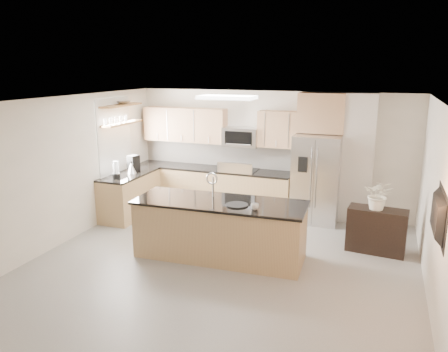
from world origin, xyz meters
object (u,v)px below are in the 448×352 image
at_px(blender, 116,171).
at_px(flower_vase, 379,187).
at_px(range, 239,190).
at_px(coffee_maker, 133,164).
at_px(bowl, 124,102).
at_px(island, 220,229).
at_px(cup, 255,207).
at_px(microwave, 241,137).
at_px(credenza, 376,230).
at_px(kettle, 131,168).
at_px(television, 434,215).
at_px(platter, 237,205).
at_px(refrigerator, 316,179).

height_order(blender, flower_vase, flower_vase).
xyz_separation_m(range, flower_vase, (2.87, -1.29, 0.68)).
bearing_deg(coffee_maker, bowl, 173.08).
bearing_deg(island, cup, -21.35).
distance_m(microwave, coffee_maker, 2.37).
bearing_deg(range, credenza, -23.42).
bearing_deg(kettle, bowl, 136.58).
height_order(microwave, cup, microwave).
relative_size(island, flower_vase, 3.67).
distance_m(cup, television, 2.48).
xyz_separation_m(cup, coffee_maker, (-3.20, 1.73, 0.07)).
xyz_separation_m(range, cup, (1.11, -2.58, 0.54)).
bearing_deg(microwave, platter, -73.10).
xyz_separation_m(refrigerator, kettle, (-3.68, -0.99, 0.14)).
bearing_deg(television, blender, 73.98).
bearing_deg(blender, bowl, 104.19).
bearing_deg(range, blender, -143.83).
relative_size(range, coffee_maker, 3.34).
height_order(refrigerator, island, refrigerator).
bearing_deg(kettle, refrigerator, 15.06).
xyz_separation_m(microwave, bowl, (-2.25, -0.95, 0.75)).
xyz_separation_m(credenza, kettle, (-4.91, 0.21, 0.65)).
bearing_deg(flower_vase, cup, -143.71).
distance_m(platter, bowl, 3.73).
bearing_deg(island, blender, 159.07).
bearing_deg(island, platter, -21.86).
distance_m(blender, bowl, 1.49).
relative_size(credenza, television, 0.89).
xyz_separation_m(platter, kettle, (-2.81, 1.44, 0.06)).
xyz_separation_m(blender, television, (5.58, -1.60, 0.28)).
bearing_deg(range, platter, -72.31).
height_order(blender, bowl, bowl).
bearing_deg(flower_vase, refrigerator, 134.29).
bearing_deg(coffee_maker, blender, -88.30).
relative_size(credenza, bowl, 2.82).
height_order(microwave, blender, microwave).
relative_size(platter, coffee_maker, 1.03).
xyz_separation_m(cup, kettle, (-3.13, 1.54, 0.02)).
relative_size(range, flower_vase, 1.48).
bearing_deg(coffee_maker, television, -22.11).
distance_m(island, coffee_maker, 3.03).
xyz_separation_m(refrigerator, blender, (-3.73, -1.47, 0.18)).
bearing_deg(blender, television, -16.02).
relative_size(range, television, 1.06).
height_order(range, cup, range).
relative_size(island, blender, 8.05).
height_order(range, bowl, bowl).
xyz_separation_m(refrigerator, cup, (-0.55, -2.53, 0.12)).
relative_size(flower_vase, television, 0.72).
distance_m(kettle, coffee_maker, 0.21).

